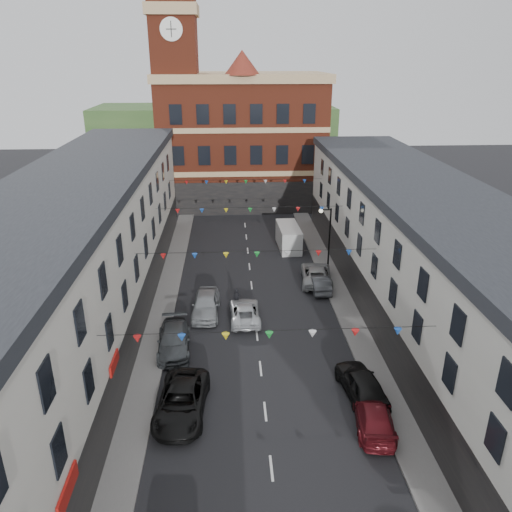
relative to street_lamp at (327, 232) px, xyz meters
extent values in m
plane|color=black|center=(-6.55, -14.00, -3.90)|extent=(160.00, 160.00, 0.00)
cube|color=#605E5B|center=(-13.45, -12.00, -3.83)|extent=(1.80, 64.00, 0.15)
cube|color=#605E5B|center=(0.35, -12.00, -3.83)|extent=(1.80, 64.00, 0.15)
cube|color=silver|center=(-18.35, -13.00, 1.10)|extent=(8.00, 56.00, 10.00)
cube|color=black|center=(-18.35, -13.00, 6.45)|extent=(8.40, 56.00, 0.70)
cube|color=black|center=(-14.30, -13.00, -2.30)|extent=(0.12, 56.00, 3.20)
cube|color=beige|center=(5.25, -13.00, 0.60)|extent=(8.00, 56.00, 9.00)
cube|color=black|center=(5.25, -13.00, 5.45)|extent=(8.40, 56.00, 0.70)
cube|color=black|center=(1.20, -13.00, -2.30)|extent=(0.12, 56.00, 3.20)
cube|color=maroon|center=(-6.55, 24.00, 3.60)|extent=(20.00, 12.00, 15.00)
cube|color=tan|center=(-6.55, 24.00, 11.60)|extent=(20.60, 12.60, 1.00)
cone|color=maroon|center=(-6.55, 19.00, 13.30)|extent=(4.00, 4.00, 2.60)
cube|color=maroon|center=(-14.05, 21.00, 8.10)|extent=(5.00, 5.00, 24.00)
cube|color=tan|center=(-14.05, 21.00, 18.60)|extent=(5.60, 5.60, 1.20)
cylinder|color=white|center=(-14.05, 18.45, 16.60)|extent=(2.40, 0.12, 2.40)
cube|color=#2E5226|center=(-10.55, 48.00, 1.10)|extent=(40.00, 14.00, 10.00)
cylinder|color=black|center=(0.25, 0.00, -0.90)|extent=(0.14, 0.14, 6.00)
cylinder|color=black|center=(-0.15, 0.00, 2.00)|extent=(0.90, 0.10, 0.10)
sphere|color=beige|center=(-0.60, 0.00, 1.90)|extent=(0.36, 0.36, 0.36)
imported|color=black|center=(-11.02, -17.86, -3.14)|extent=(2.95, 5.70, 1.54)
imported|color=#3F4346|center=(-12.05, -11.56, -3.17)|extent=(2.37, 5.16, 1.46)
imported|color=#909498|center=(-10.15, -6.80, -3.08)|extent=(2.15, 4.93, 1.65)
imported|color=maroon|center=(-1.05, -19.46, -3.23)|extent=(2.49, 4.87, 1.35)
imported|color=black|center=(-1.05, -16.89, -3.10)|extent=(2.47, 4.91, 1.61)
imported|color=#494C50|center=(-1.05, -3.16, -3.25)|extent=(1.45, 3.99, 1.31)
imported|color=#9EA1A3|center=(-1.05, -1.63, -3.16)|extent=(3.04, 5.59, 1.49)
imported|color=silver|center=(-7.31, -7.78, -3.27)|extent=(2.23, 4.65, 1.28)
cube|color=beige|center=(-2.45, 6.66, -2.77)|extent=(2.14, 5.18, 2.26)
imported|color=black|center=(-7.86, -6.06, -3.08)|extent=(0.65, 0.48, 1.65)
camera|label=1|loc=(-8.25, -39.82, 13.99)|focal=35.00mm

